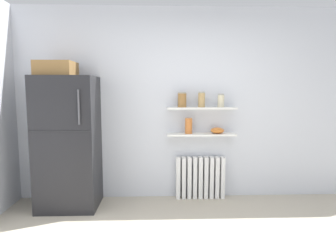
{
  "coord_description": "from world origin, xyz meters",
  "views": [
    {
      "loc": [
        -0.31,
        -2.15,
        1.5
      ],
      "look_at": [
        -0.17,
        1.6,
        1.05
      ],
      "focal_mm": 32.52,
      "sensor_mm": 36.0,
      "label": 1
    }
  ],
  "objects_px": {
    "storage_jar_1": "(202,100)",
    "radiator": "(200,178)",
    "shelf_bowl": "(217,130)",
    "storage_jar_2": "(221,101)",
    "refrigerator": "(68,140)",
    "storage_jar_0": "(182,100)",
    "vase": "(189,126)"
  },
  "relations": [
    {
      "from": "refrigerator",
      "to": "radiator",
      "type": "distance_m",
      "value": 1.83
    },
    {
      "from": "shelf_bowl",
      "to": "storage_jar_0",
      "type": "bearing_deg",
      "value": 180.0
    },
    {
      "from": "refrigerator",
      "to": "shelf_bowl",
      "type": "relative_size",
      "value": 10.22
    },
    {
      "from": "radiator",
      "to": "shelf_bowl",
      "type": "height_order",
      "value": "shelf_bowl"
    },
    {
      "from": "storage_jar_0",
      "to": "vase",
      "type": "relative_size",
      "value": 0.98
    },
    {
      "from": "shelf_bowl",
      "to": "radiator",
      "type": "bearing_deg",
      "value": 172.27
    },
    {
      "from": "storage_jar_0",
      "to": "refrigerator",
      "type": "bearing_deg",
      "value": -171.83
    },
    {
      "from": "vase",
      "to": "shelf_bowl",
      "type": "relative_size",
      "value": 1.16
    },
    {
      "from": "storage_jar_2",
      "to": "shelf_bowl",
      "type": "bearing_deg",
      "value": -180.0
    },
    {
      "from": "storage_jar_2",
      "to": "vase",
      "type": "distance_m",
      "value": 0.55
    },
    {
      "from": "storage_jar_1",
      "to": "radiator",
      "type": "bearing_deg",
      "value": 90.0
    },
    {
      "from": "storage_jar_1",
      "to": "storage_jar_2",
      "type": "distance_m",
      "value": 0.26
    },
    {
      "from": "radiator",
      "to": "storage_jar_0",
      "type": "bearing_deg",
      "value": -173.43
    },
    {
      "from": "vase",
      "to": "radiator",
      "type": "bearing_deg",
      "value": 10.01
    },
    {
      "from": "refrigerator",
      "to": "storage_jar_2",
      "type": "distance_m",
      "value": 2.05
    },
    {
      "from": "storage_jar_1",
      "to": "vase",
      "type": "bearing_deg",
      "value": 180.0
    },
    {
      "from": "storage_jar_1",
      "to": "vase",
      "type": "relative_size",
      "value": 1.0
    },
    {
      "from": "storage_jar_1",
      "to": "storage_jar_2",
      "type": "relative_size",
      "value": 1.15
    },
    {
      "from": "radiator",
      "to": "vase",
      "type": "height_order",
      "value": "vase"
    },
    {
      "from": "storage_jar_2",
      "to": "shelf_bowl",
      "type": "height_order",
      "value": "storage_jar_2"
    },
    {
      "from": "refrigerator",
      "to": "storage_jar_0",
      "type": "relative_size",
      "value": 9.03
    },
    {
      "from": "storage_jar_0",
      "to": "shelf_bowl",
      "type": "height_order",
      "value": "storage_jar_0"
    },
    {
      "from": "refrigerator",
      "to": "storage_jar_1",
      "type": "distance_m",
      "value": 1.81
    },
    {
      "from": "storage_jar_2",
      "to": "shelf_bowl",
      "type": "xyz_separation_m",
      "value": [
        -0.04,
        -0.0,
        -0.4
      ]
    },
    {
      "from": "storage_jar_0",
      "to": "storage_jar_2",
      "type": "xyz_separation_m",
      "value": [
        0.52,
        0.0,
        -0.01
      ]
    },
    {
      "from": "refrigerator",
      "to": "radiator",
      "type": "bearing_deg",
      "value": 7.93
    },
    {
      "from": "refrigerator",
      "to": "storage_jar_0",
      "type": "distance_m",
      "value": 1.56
    },
    {
      "from": "storage_jar_1",
      "to": "shelf_bowl",
      "type": "xyz_separation_m",
      "value": [
        0.22,
        0.0,
        -0.42
      ]
    },
    {
      "from": "radiator",
      "to": "vase",
      "type": "xyz_separation_m",
      "value": [
        -0.17,
        -0.03,
        0.73
      ]
    },
    {
      "from": "refrigerator",
      "to": "vase",
      "type": "xyz_separation_m",
      "value": [
        1.55,
        0.21,
        0.14
      ]
    },
    {
      "from": "storage_jar_1",
      "to": "storage_jar_2",
      "type": "height_order",
      "value": "storage_jar_1"
    },
    {
      "from": "shelf_bowl",
      "to": "storage_jar_1",
      "type": "bearing_deg",
      "value": 180.0
    }
  ]
}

